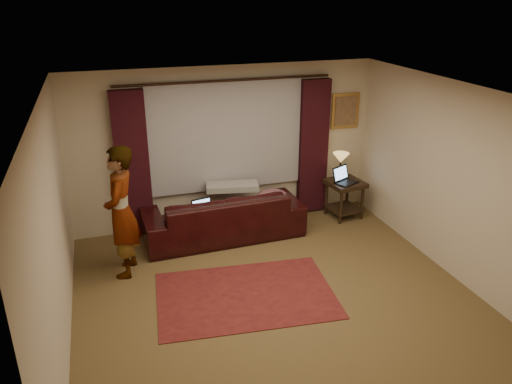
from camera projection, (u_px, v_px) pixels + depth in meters
floor at (277, 299)px, 6.38m from camera, size 5.00×5.00×0.01m
ceiling at (281, 96)px, 5.39m from camera, size 5.00×5.00×0.02m
wall_back at (226, 147)px, 8.09m from camera, size 5.00×0.02×2.60m
wall_front at (396, 337)px, 3.68m from camera, size 5.00×0.02×2.60m
wall_left at (53, 236)px, 5.18m from camera, size 0.02×5.00×2.60m
wall_right at (456, 183)px, 6.59m from camera, size 0.02×5.00×2.60m
sheer_curtain at (226, 136)px, 7.96m from camera, size 2.50×0.05×1.80m
drape_left at (133, 165)px, 7.61m from camera, size 0.50×0.14×2.30m
drape_right at (313, 147)px, 8.46m from camera, size 0.50×0.14×2.30m
curtain_rod at (226, 81)px, 7.58m from camera, size 0.04×0.04×3.40m
picture_frame at (345, 111)px, 8.48m from camera, size 0.50×0.04×0.60m
sofa at (223, 207)px, 7.82m from camera, size 2.53×1.15×1.01m
throw_blanket at (232, 171)px, 7.88m from camera, size 0.87×0.48×0.10m
clothing_pile at (272, 197)px, 7.94m from camera, size 0.52×0.41×0.21m
laptop_sofa at (205, 209)px, 7.47m from camera, size 0.39×0.41×0.23m
area_rug at (246, 295)px, 6.45m from camera, size 2.40×1.73×0.01m
end_table at (344, 199)px, 8.56m from camera, size 0.64×0.64×0.65m
tiffany_lamp at (340, 166)px, 8.51m from camera, size 0.37×0.37×0.44m
laptop_table at (347, 175)px, 8.31m from camera, size 0.51×0.52×0.27m
person at (121, 212)px, 6.64m from camera, size 0.65×0.65×1.84m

